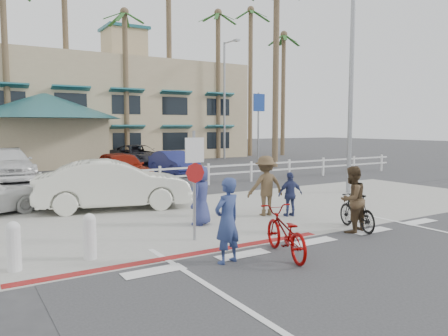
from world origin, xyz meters
TOP-DOWN VIEW (x-y plane):
  - ground at (0.00, 0.00)m, footprint 140.00×140.00m
  - bike_path at (0.00, -2.00)m, footprint 12.00×16.00m
  - sidewalk_plaza at (0.00, 4.50)m, footprint 22.00×7.00m
  - cross_street at (0.00, 8.50)m, footprint 40.00×5.00m
  - parking_lot at (0.00, 18.00)m, footprint 50.00×16.00m
  - curb_red at (-3.00, 1.20)m, footprint 7.00×0.25m
  - rail_fence at (0.50, 10.50)m, footprint 29.40×0.16m
  - building at (2.00, 31.00)m, footprint 28.00×16.00m
  - sign_post at (-2.30, 2.20)m, footprint 0.50×0.10m
  - bollard_0 at (-4.80, 2.00)m, footprint 0.26×0.26m
  - bollard_1 at (-6.20, 2.00)m, footprint 0.26×0.26m
  - streetlight_0 at (6.50, 5.50)m, footprint 0.60×2.00m
  - streetlight_1 at (12.00, 24.00)m, footprint 0.60×2.00m
  - info_sign at (14.00, 22.00)m, footprint 1.20×0.16m
  - palm_3 at (-4.00, 25.00)m, footprint 4.00×4.00m
  - palm_4 at (0.00, 26.00)m, footprint 4.00×4.00m
  - palm_5 at (4.00, 25.00)m, footprint 4.00×4.00m
  - palm_6 at (8.00, 26.00)m, footprint 4.00×4.00m
  - palm_7 at (12.00, 25.00)m, footprint 4.00×4.00m
  - palm_8 at (16.00, 26.00)m, footprint 4.00×4.00m
  - palm_9 at (19.00, 25.00)m, footprint 4.00×4.00m
  - palm_11 at (11.00, 16.00)m, footprint 4.00×4.00m
  - bike_red at (-1.30, 0.09)m, footprint 1.18×2.04m
  - rider_red at (-2.56, 0.33)m, footprint 0.70×0.54m
  - bike_black at (1.80, 0.92)m, footprint 0.87×1.67m
  - rider_black at (1.50, 0.82)m, footprint 0.92×0.77m
  - pedestrian_a at (0.90, 3.65)m, footprint 1.26×0.85m
  - pedestrian_child at (1.44, 3.14)m, footprint 0.84×0.48m
  - pedestrian_b at (-1.38, 3.56)m, footprint 0.95×0.90m
  - car_white_sedan at (-2.70, 7.07)m, footprint 5.15×2.81m
  - lot_car_2 at (-0.49, 12.94)m, footprint 2.03×4.57m
  - lot_car_3 at (3.36, 15.44)m, footprint 1.49×4.02m
  - lot_car_4 at (-4.79, 17.93)m, footprint 2.30×5.40m
  - lot_car_5 at (3.13, 20.41)m, footprint 2.94×5.53m

SIDE VIEW (x-z plane):
  - ground at x=0.00m, z-range 0.00..0.00m
  - parking_lot at x=0.00m, z-range 0.00..0.01m
  - bike_path at x=0.00m, z-range 0.00..0.01m
  - cross_street at x=0.00m, z-range 0.00..0.01m
  - sidewalk_plaza at x=0.00m, z-range 0.00..0.01m
  - curb_red at x=-3.00m, z-range 0.00..0.02m
  - bollard_0 at x=-4.80m, z-range 0.00..0.95m
  - bollard_1 at x=-6.20m, z-range 0.00..0.95m
  - bike_black at x=1.80m, z-range 0.00..0.97m
  - rail_fence at x=0.50m, z-range 0.00..1.00m
  - bike_red at x=-1.30m, z-range 0.00..1.01m
  - lot_car_3 at x=3.36m, z-range 0.00..1.31m
  - pedestrian_child at x=1.44m, z-range 0.00..1.34m
  - lot_car_5 at x=3.13m, z-range 0.00..1.48m
  - lot_car_2 at x=-0.49m, z-range 0.00..1.53m
  - lot_car_4 at x=-4.79m, z-range 0.00..1.55m
  - car_white_sedan at x=-2.70m, z-range 0.00..1.61m
  - pedestrian_b at x=-1.38m, z-range 0.00..1.64m
  - rider_black at x=1.50m, z-range 0.00..1.70m
  - rider_red at x=-2.56m, z-range 0.00..1.71m
  - pedestrian_a at x=0.90m, z-range 0.00..1.82m
  - sign_post at x=-2.30m, z-range 0.00..2.90m
  - info_sign at x=14.00m, z-range 0.00..5.60m
  - streetlight_0 at x=6.50m, z-range 0.00..9.00m
  - streetlight_1 at x=12.00m, z-range 0.00..9.50m
  - building at x=2.00m, z-range 0.00..11.30m
  - palm_5 at x=4.00m, z-range 0.00..13.00m
  - palm_9 at x=19.00m, z-range 0.00..13.00m
  - palm_3 at x=-4.00m, z-range 0.00..14.00m
  - palm_7 at x=12.00m, z-range 0.00..14.00m
  - palm_11 at x=11.00m, z-range 0.00..14.00m
  - palm_4 at x=0.00m, z-range 0.00..15.00m
  - palm_8 at x=16.00m, z-range 0.00..15.00m
  - palm_6 at x=8.00m, z-range 0.00..17.00m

